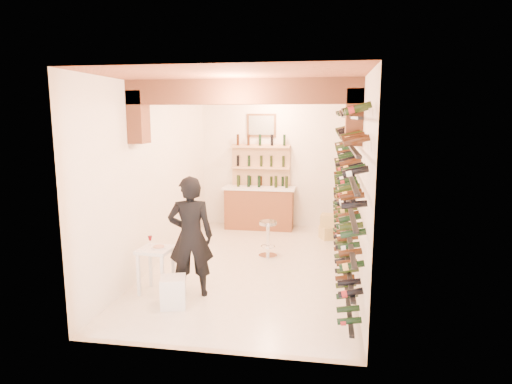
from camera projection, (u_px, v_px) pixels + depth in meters
ground at (253, 265)px, 7.91m from camera, size 6.00×6.00×0.00m
room_shell at (251, 142)px, 7.27m from camera, size 3.52×6.02×3.21m
wine_rack at (342, 183)px, 7.40m from camera, size 0.32×5.70×2.56m
back_counter at (259, 207)px, 10.44m from camera, size 1.70×0.62×1.29m
back_shelving at (261, 179)px, 10.56m from camera, size 1.40×0.31×2.73m
tasting_table at (156, 256)px, 6.63m from camera, size 0.51×0.51×0.85m
white_stool at (173, 292)px, 6.18m from camera, size 0.43×0.43×0.43m
person at (191, 237)px, 6.47m from camera, size 0.75×0.58×1.82m
chrome_barstool at (268, 236)px, 8.35m from camera, size 0.36×0.36×0.69m
crate_lower at (331, 232)px, 9.63m from camera, size 0.55×0.49×0.28m
crate_upper at (331, 220)px, 9.58m from camera, size 0.49×0.37×0.27m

